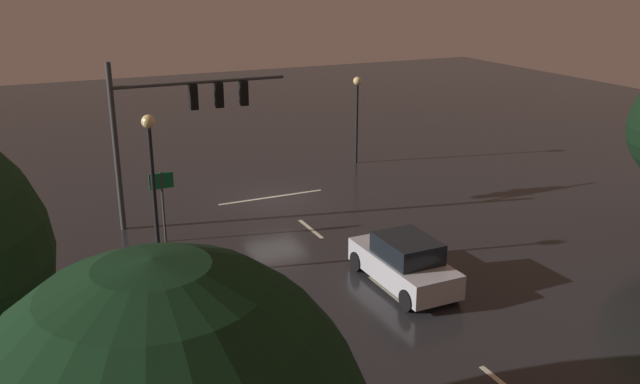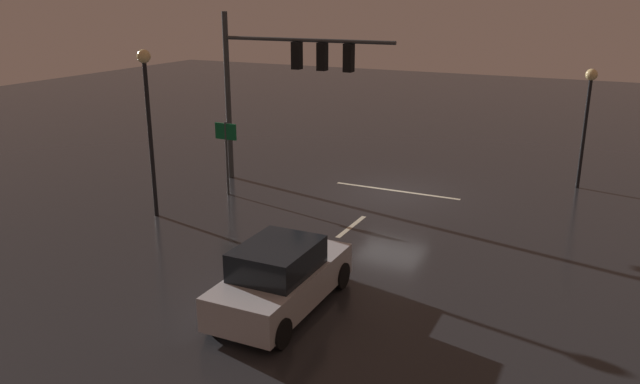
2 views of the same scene
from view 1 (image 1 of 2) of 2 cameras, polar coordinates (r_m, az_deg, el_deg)
name	(u,v)px [view 1 (image 1 of 2)]	position (r m, az deg, el deg)	size (l,w,h in m)	color
ground_plane	(274,200)	(30.52, -3.88, -0.65)	(80.00, 80.00, 0.00)	#232326
traffic_signal_assembly	(179,112)	(27.40, -11.86, 6.64)	(7.11, 0.47, 6.65)	#383A3D
lane_dash_far	(311,229)	(27.05, -0.79, -3.14)	(2.20, 0.16, 0.01)	beige
lane_dash_mid	(386,290)	(22.18, 5.65, -8.26)	(2.20, 0.16, 0.01)	beige
stop_bar	(271,197)	(30.87, -4.14, -0.43)	(5.00, 0.16, 0.01)	beige
car_approaching	(404,262)	(22.27, 7.14, -5.95)	(1.93, 4.38, 1.70)	#B7B7BC
street_lamp_left_kerb	(357,103)	(35.68, 3.16, 7.58)	(0.44, 0.44, 4.63)	black
street_lamp_right_kerb	(152,168)	(22.22, -14.05, 2.00)	(0.44, 0.44, 5.59)	black
route_sign	(162,192)	(25.81, -13.24, 0.02)	(0.90, 0.09, 2.79)	#383A3D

